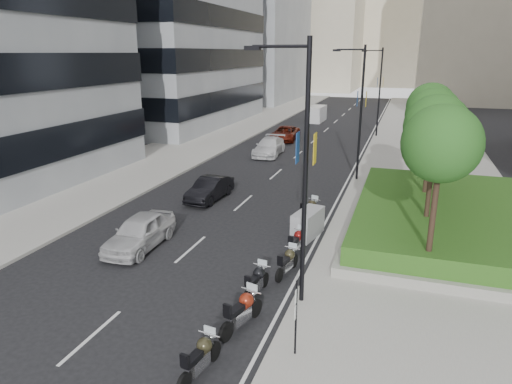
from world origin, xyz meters
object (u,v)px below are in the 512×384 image
at_px(lamp_post_0, 301,164).
at_px(motorcycle_4, 297,242).
at_px(motorcycle_1, 242,311).
at_px(parking_sign, 296,314).
at_px(car_a, 140,232).
at_px(car_b, 210,189).
at_px(motorcycle_5, 308,224).
at_px(motorcycle_0, 200,358).
at_px(motorcycle_2, 256,282).
at_px(lamp_post_1, 359,107).
at_px(car_c, 269,147).
at_px(lamp_post_2, 378,88).
at_px(delivery_van, 316,115).
at_px(motorcycle_3, 287,262).
at_px(motorcycle_6, 309,210).
at_px(car_d, 285,134).

xyz_separation_m(lamp_post_0, motorcycle_4, (-0.99, 4.06, -4.53)).
bearing_deg(motorcycle_1, parking_sign, -100.43).
xyz_separation_m(car_a, car_b, (0.13, 7.46, -0.08)).
relative_size(lamp_post_0, motorcycle_5, 3.93).
xyz_separation_m(motorcycle_0, motorcycle_5, (0.69, 10.64, 0.10)).
height_order(motorcycle_2, car_b, car_b).
relative_size(lamp_post_1, motorcycle_0, 4.36).
distance_m(motorcycle_4, car_c, 20.20).
height_order(motorcycle_1, car_a, car_a).
bearing_deg(lamp_post_2, car_b, -107.21).
distance_m(lamp_post_0, car_b, 13.35).
relative_size(parking_sign, delivery_van, 0.54).
distance_m(motorcycle_3, car_c, 22.15).
height_order(motorcycle_2, car_a, car_a).
relative_size(motorcycle_5, car_b, 0.56).
bearing_deg(motorcycle_6, motorcycle_2, -163.63).
xyz_separation_m(motorcycle_5, car_a, (-6.95, -3.65, 0.10)).
bearing_deg(motorcycle_1, car_a, 70.80).
height_order(motorcycle_4, car_c, car_c).
relative_size(motorcycle_5, motorcycle_6, 1.10).
xyz_separation_m(lamp_post_0, car_a, (-7.89, 2.46, -4.31)).
distance_m(motorcycle_2, car_a, 6.81).
xyz_separation_m(car_b, car_d, (-0.68, 20.18, 0.03)).
height_order(lamp_post_2, delivery_van, lamp_post_2).
xyz_separation_m(lamp_post_0, car_b, (-7.77, 9.92, -4.39)).
xyz_separation_m(lamp_post_1, motorcycle_2, (-1.53, -16.95, -4.52)).
bearing_deg(delivery_van, car_a, -88.40).
bearing_deg(car_d, motorcycle_4, -76.41).
height_order(parking_sign, motorcycle_6, parking_sign).
height_order(motorcycle_0, motorcycle_6, motorcycle_6).
relative_size(lamp_post_2, motorcycle_2, 4.39).
xyz_separation_m(motorcycle_1, motorcycle_4, (0.33, 6.11, -0.07)).
distance_m(motorcycle_5, delivery_van, 38.57).
height_order(motorcycle_1, motorcycle_3, motorcycle_1).
bearing_deg(motorcycle_6, motorcycle_5, -152.40).
relative_size(motorcycle_6, delivery_van, 0.45).
relative_size(lamp_post_2, motorcycle_5, 3.93).
distance_m(lamp_post_1, parking_sign, 20.33).
xyz_separation_m(lamp_post_0, motorcycle_2, (-1.53, 0.05, -4.52)).
distance_m(car_a, delivery_van, 41.57).
xyz_separation_m(motorcycle_5, car_b, (-6.82, 3.81, 0.02)).
relative_size(parking_sign, motorcycle_6, 1.20).
xyz_separation_m(motorcycle_2, car_a, (-6.36, 2.41, 0.21)).
xyz_separation_m(car_c, delivery_van, (-0.05, 21.02, 0.16)).
distance_m(motorcycle_3, motorcycle_6, 6.29).
bearing_deg(delivery_van, car_c, -88.45).
bearing_deg(lamp_post_2, motorcycle_6, -92.84).
relative_size(motorcycle_2, car_d, 0.40).
relative_size(motorcycle_5, car_c, 0.45).
bearing_deg(motorcycle_2, car_d, 19.97).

